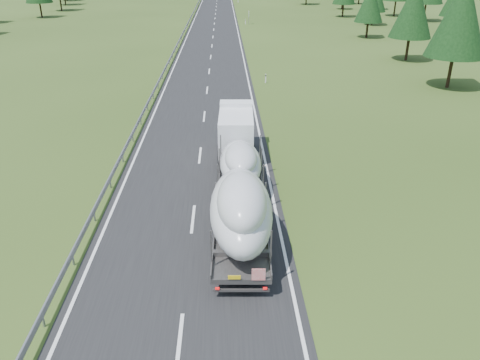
{
  "coord_description": "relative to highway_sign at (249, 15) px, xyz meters",
  "views": [
    {
      "loc": [
        1.79,
        -22.11,
        12.98
      ],
      "look_at": [
        2.6,
        0.92,
        1.88
      ],
      "focal_mm": 35.0,
      "sensor_mm": 36.0,
      "label": 1
    }
  ],
  "objects": [
    {
      "name": "boat_truck",
      "position": [
        -4.6,
        -79.13,
        0.34
      ],
      "size": [
        3.14,
        18.38,
        4.25
      ],
      "color": "white",
      "rests_on": "ground"
    },
    {
      "name": "highway_sign",
      "position": [
        0.0,
        0.0,
        0.0
      ],
      "size": [
        0.08,
        0.9,
        2.6
      ],
      "color": "slate",
      "rests_on": "ground"
    },
    {
      "name": "ground",
      "position": [
        -7.2,
        -80.0,
        -1.81
      ],
      "size": [
        400.0,
        400.0,
        0.0
      ],
      "primitive_type": "plane",
      "color": "#2F4416",
      "rests_on": "ground"
    },
    {
      "name": "road_surface",
      "position": [
        -7.2,
        20.0,
        -1.8
      ],
      "size": [
        10.0,
        400.0,
        0.02
      ],
      "primitive_type": "cube",
      "color": "black",
      "rests_on": "ground"
    },
    {
      "name": "guardrail",
      "position": [
        -12.5,
        19.94,
        -1.21
      ],
      "size": [
        0.1,
        400.0,
        0.76
      ],
      "color": "slate",
      "rests_on": "ground"
    }
  ]
}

